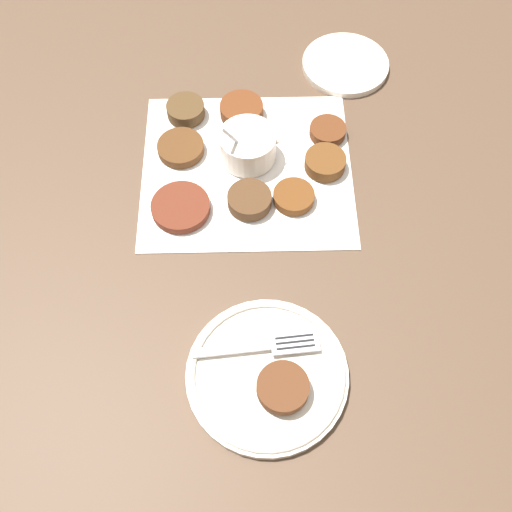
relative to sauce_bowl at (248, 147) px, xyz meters
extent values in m
plane|color=#4C3828|center=(0.01, -0.05, -0.03)|extent=(4.00, 4.00, 0.00)
cube|color=white|center=(0.00, -0.02, -0.02)|extent=(0.36, 0.34, 0.00)
cylinder|color=silver|center=(0.00, 0.00, 0.00)|extent=(0.09, 0.09, 0.05)
cylinder|color=orange|center=(0.00, 0.00, -0.01)|extent=(0.07, 0.07, 0.03)
cone|color=silver|center=(0.04, 0.00, 0.02)|extent=(0.02, 0.02, 0.02)
cylinder|color=silver|center=(-0.02, -0.01, 0.03)|extent=(0.04, 0.04, 0.08)
cylinder|color=#542B15|center=(0.12, 0.06, -0.01)|extent=(0.06, 0.06, 0.02)
cylinder|color=#592618|center=(-0.08, -0.11, -0.02)|extent=(0.09, 0.09, 0.01)
cylinder|color=#5A2D15|center=(-0.02, 0.08, -0.01)|extent=(0.07, 0.07, 0.02)
cylinder|color=#5B3315|center=(0.08, -0.07, -0.01)|extent=(0.06, 0.06, 0.01)
cylinder|color=#482F1B|center=(0.01, -0.09, -0.01)|extent=(0.06, 0.06, 0.02)
cylinder|color=#47331C|center=(-0.11, 0.07, -0.01)|extent=(0.06, 0.06, 0.02)
cylinder|color=#4E2F17|center=(-0.11, 0.00, -0.01)|extent=(0.07, 0.07, 0.01)
cylinder|color=#583417|center=(0.12, 0.00, -0.01)|extent=(0.06, 0.06, 0.02)
cylinder|color=silver|center=(0.07, -0.35, -0.02)|extent=(0.20, 0.20, 0.01)
torus|color=silver|center=(0.07, -0.35, -0.01)|extent=(0.20, 0.20, 0.01)
cylinder|color=#512D19|center=(0.09, -0.37, 0.00)|extent=(0.06, 0.06, 0.02)
cube|color=silver|center=(0.02, -0.32, -0.01)|extent=(0.10, 0.04, 0.00)
cube|color=silver|center=(0.10, -0.30, -0.01)|extent=(0.07, 0.04, 0.00)
cube|color=black|center=(0.10, -0.31, 0.00)|extent=(0.05, 0.01, 0.00)
cube|color=black|center=(0.10, -0.30, 0.00)|extent=(0.05, 0.01, 0.00)
cube|color=black|center=(0.10, -0.30, 0.00)|extent=(0.05, 0.01, 0.00)
cylinder|color=silver|center=(0.14, 0.22, -0.02)|extent=(0.15, 0.15, 0.01)
camera|label=1|loc=(0.09, -0.59, 0.71)|focal=42.00mm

